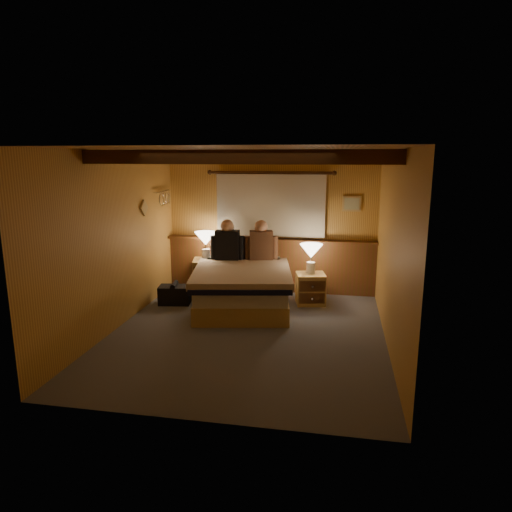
% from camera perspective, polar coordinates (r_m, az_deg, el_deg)
% --- Properties ---
extents(floor, '(4.20, 4.20, 0.00)m').
position_cam_1_polar(floor, '(6.18, -1.11, -9.66)').
color(floor, '#545964').
rests_on(floor, ground).
extents(ceiling, '(4.20, 4.20, 0.00)m').
position_cam_1_polar(ceiling, '(5.73, -1.22, 13.19)').
color(ceiling, '#CD894C').
rests_on(ceiling, wall_back).
extents(wall_back, '(3.60, 0.00, 3.60)m').
position_cam_1_polar(wall_back, '(7.88, 1.88, 4.20)').
color(wall_back, gold).
rests_on(wall_back, floor).
extents(wall_left, '(0.00, 4.20, 4.20)m').
position_cam_1_polar(wall_left, '(6.43, -17.08, 1.82)').
color(wall_left, gold).
rests_on(wall_left, floor).
extents(wall_right, '(0.00, 4.20, 4.20)m').
position_cam_1_polar(wall_right, '(5.76, 16.67, 0.66)').
color(wall_right, gold).
rests_on(wall_right, floor).
extents(wall_front, '(3.60, 0.00, 3.60)m').
position_cam_1_polar(wall_front, '(3.86, -7.38, -4.54)').
color(wall_front, gold).
rests_on(wall_front, floor).
extents(wainscot, '(3.60, 0.23, 0.94)m').
position_cam_1_polar(wainscot, '(7.95, 1.77, -0.97)').
color(wainscot, brown).
rests_on(wainscot, wall_back).
extents(curtain_window, '(2.18, 0.09, 1.11)m').
position_cam_1_polar(curtain_window, '(7.77, 1.82, 6.47)').
color(curtain_window, '#422210').
rests_on(curtain_window, wall_back).
extents(ceiling_beams, '(3.60, 1.65, 0.16)m').
position_cam_1_polar(ceiling_beams, '(5.88, -0.91, 12.30)').
color(ceiling_beams, '#422210').
rests_on(ceiling_beams, ceiling).
extents(coat_rail, '(0.05, 0.55, 0.24)m').
position_cam_1_polar(coat_rail, '(7.77, -11.44, 7.32)').
color(coat_rail, silver).
rests_on(coat_rail, wall_left).
extents(framed_print, '(0.30, 0.04, 0.25)m').
position_cam_1_polar(framed_print, '(7.73, 11.88, 6.40)').
color(framed_print, tan).
rests_on(framed_print, wall_back).
extents(bed, '(1.72, 2.07, 0.63)m').
position_cam_1_polar(bed, '(7.10, -1.71, -3.89)').
color(bed, tan).
rests_on(bed, floor).
extents(nightstand_left, '(0.62, 0.58, 0.59)m').
position_cam_1_polar(nightstand_left, '(7.92, -5.88, -2.51)').
color(nightstand_left, tan).
rests_on(nightstand_left, floor).
extents(nightstand_right, '(0.52, 0.48, 0.49)m').
position_cam_1_polar(nightstand_right, '(7.35, 6.83, -4.09)').
color(nightstand_right, tan).
rests_on(nightstand_right, floor).
extents(lamp_left, '(0.37, 0.37, 0.48)m').
position_cam_1_polar(lamp_left, '(7.79, -6.32, 1.97)').
color(lamp_left, silver).
rests_on(lamp_left, nightstand_left).
extents(lamp_right, '(0.36, 0.36, 0.47)m').
position_cam_1_polar(lamp_right, '(7.26, 6.90, 0.39)').
color(lamp_right, silver).
rests_on(lamp_right, nightstand_right).
extents(person_left, '(0.57, 0.25, 0.69)m').
position_cam_1_polar(person_left, '(7.59, -3.59, 1.65)').
color(person_left, black).
rests_on(person_left, bed).
extents(person_right, '(0.55, 0.29, 0.68)m').
position_cam_1_polar(person_right, '(7.59, 0.65, 1.63)').
color(person_right, '#523220').
rests_on(person_right, bed).
extents(duffel_bag, '(0.53, 0.37, 0.35)m').
position_cam_1_polar(duffel_bag, '(7.44, -10.13, -4.75)').
color(duffel_bag, black).
rests_on(duffel_bag, floor).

